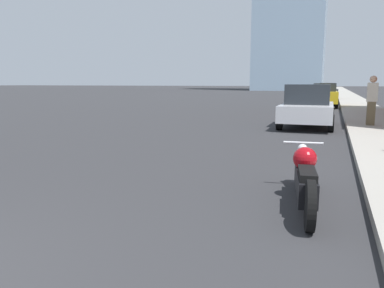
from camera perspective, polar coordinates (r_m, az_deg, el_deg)
name	(u,v)px	position (r m, az deg, el deg)	size (l,w,h in m)	color
sidewalk	(352,99)	(41.23, 23.15, 6.29)	(2.49, 240.00, 0.15)	#9E998E
motorcycle	(305,178)	(5.57, 16.86, -4.93)	(0.63, 2.54, 0.79)	black
parked_car_silver	(308,106)	(15.32, 17.21, 5.53)	(2.00, 4.28, 1.66)	#BCBCC1
parked_car_yellow	(324,95)	(28.12, 19.49, 7.03)	(1.93, 4.20, 1.69)	gold
parked_car_black	(328,91)	(40.56, 20.00, 7.54)	(2.05, 4.09, 1.70)	black
pedestrian	(372,100)	(15.48, 25.73, 6.13)	(0.36, 0.26, 1.83)	brown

